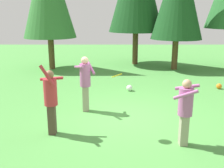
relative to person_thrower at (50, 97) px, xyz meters
name	(u,v)px	position (x,y,z in m)	size (l,w,h in m)	color
ground_plane	(125,118)	(1.98, 1.11, -1.02)	(40.00, 40.00, 0.00)	#4C9342
person_thrower	(50,97)	(0.00, 0.00, 0.00)	(0.60, 0.50, 1.89)	#4C382D
person_catcher	(184,107)	(3.28, -0.61, -0.06)	(0.68, 0.64, 1.63)	gray
person_bystander	(84,79)	(0.72, 1.72, 0.04)	(0.70, 0.75, 1.78)	gray
frisbee	(116,75)	(1.68, -0.06, 0.57)	(0.36, 0.37, 0.13)	yellow
ball_orange	(218,86)	(6.08, 4.36, -0.91)	(0.23, 0.23, 0.23)	orange
ball_white	(129,88)	(2.28, 4.05, -0.90)	(0.25, 0.25, 0.25)	white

